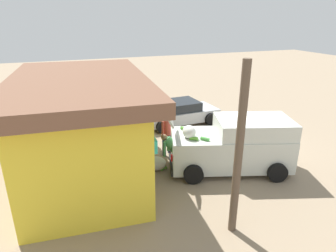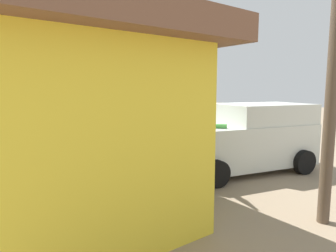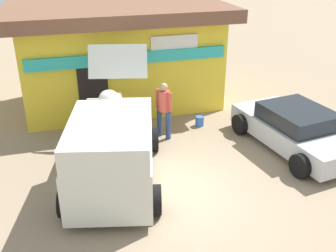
% 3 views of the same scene
% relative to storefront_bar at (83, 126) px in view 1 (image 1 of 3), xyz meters
% --- Properties ---
extents(ground_plane, '(60.00, 60.00, 0.00)m').
position_rel_storefront_bar_xyz_m(ground_plane, '(-0.35, -6.01, -1.79)').
color(ground_plane, gray).
extents(storefront_bar, '(7.61, 4.84, 3.44)m').
position_rel_storefront_bar_xyz_m(storefront_bar, '(0.00, 0.00, 0.00)').
color(storefront_bar, yellow).
rests_on(storefront_bar, ground_plane).
extents(delivery_van, '(3.14, 4.93, 2.76)m').
position_rel_storefront_bar_xyz_m(delivery_van, '(-1.49, -4.99, -0.83)').
color(delivery_van, silver).
rests_on(delivery_van, ground_plane).
extents(parked_sedan, '(2.32, 4.01, 1.17)m').
position_rel_storefront_bar_xyz_m(parked_sedan, '(3.70, -5.03, -1.23)').
color(parked_sedan, '#B2B7BC').
rests_on(parked_sedan, ground_plane).
extents(vendor_standing, '(0.46, 0.51, 1.71)m').
position_rel_storefront_bar_xyz_m(vendor_standing, '(0.44, -3.16, -0.79)').
color(vendor_standing, navy).
rests_on(vendor_standing, ground_plane).
extents(customer_bending, '(0.69, 0.72, 1.39)m').
position_rel_storefront_bar_xyz_m(customer_bending, '(-0.93, -2.87, -0.94)').
color(customer_bending, navy).
rests_on(customer_bending, ground_plane).
extents(unloaded_banana_pile, '(0.90, 0.91, 0.50)m').
position_rel_storefront_bar_xyz_m(unloaded_banana_pile, '(-0.61, -2.35, -1.55)').
color(unloaded_banana_pile, silver).
rests_on(unloaded_banana_pile, ground_plane).
extents(paint_bucket, '(0.27, 0.27, 0.31)m').
position_rel_storefront_bar_xyz_m(paint_bucket, '(1.78, -2.81, -1.63)').
color(paint_bucket, blue).
rests_on(paint_bucket, ground_plane).
extents(utility_pole, '(0.20, 0.20, 4.42)m').
position_rel_storefront_bar_xyz_m(utility_pole, '(-4.36, -3.21, 0.42)').
color(utility_pole, brown).
rests_on(utility_pole, ground_plane).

